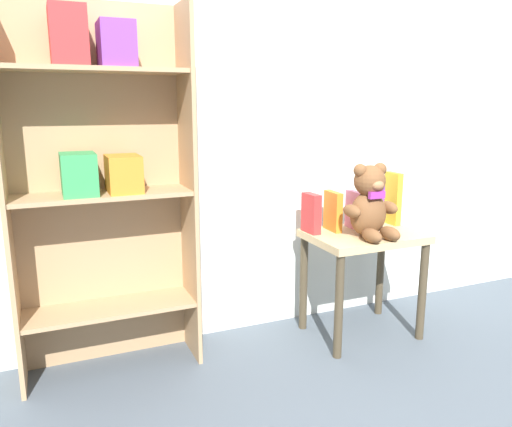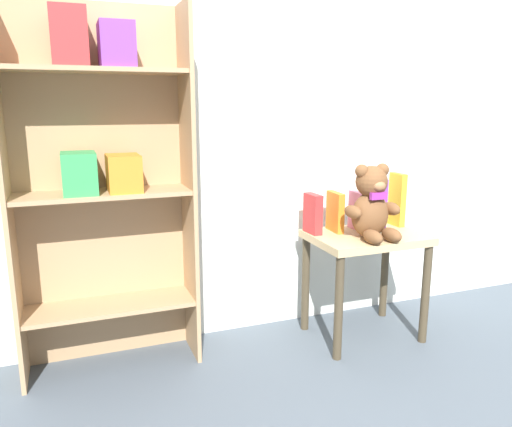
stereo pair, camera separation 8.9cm
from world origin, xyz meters
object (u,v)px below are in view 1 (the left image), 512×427
object	(u,v)px
book_standing_yellow	(393,198)
display_table	(363,251)
book_standing_pink	(354,210)
book_standing_red	(311,213)
book_standing_orange	(333,211)
teddy_bear	(370,204)
book_standing_purple	(375,202)
bookshelf_side	(99,169)

from	to	relation	value
book_standing_yellow	display_table	bearing A→B (deg)	-158.04
book_standing_pink	book_standing_yellow	world-z (taller)	book_standing_yellow
book_standing_red	book_standing_orange	distance (m)	0.12
display_table	teddy_bear	world-z (taller)	teddy_bear
display_table	book_standing_yellow	xyz separation A→B (m)	(0.24, 0.10, 0.23)
book_standing_orange	book_standing_purple	distance (m)	0.24
display_table	bookshelf_side	bearing A→B (deg)	171.28
book_standing_red	book_standing_yellow	size ratio (longest dim) A/B	0.71
bookshelf_side	teddy_bear	distance (m)	1.21
book_standing_red	book_standing_purple	world-z (taller)	book_standing_purple
book_standing_orange	book_standing_pink	distance (m)	0.12
book_standing_red	book_standing_yellow	world-z (taller)	book_standing_yellow
bookshelf_side	teddy_bear	world-z (taller)	bookshelf_side
book_standing_pink	book_standing_red	bearing A→B (deg)	179.01
book_standing_pink	book_standing_yellow	bearing A→B (deg)	3.83
bookshelf_side	book_standing_purple	distance (m)	1.33
teddy_bear	book_standing_red	world-z (taller)	teddy_bear
display_table	book_standing_orange	world-z (taller)	book_standing_orange
book_standing_red	book_standing_pink	bearing A→B (deg)	-6.20
bookshelf_side	display_table	distance (m)	1.29
book_standing_pink	display_table	bearing A→B (deg)	-87.60
book_standing_red	teddy_bear	bearing A→B (deg)	-42.32
book_standing_yellow	teddy_bear	bearing A→B (deg)	-147.87
book_standing_purple	book_standing_yellow	size ratio (longest dim) A/B	0.94
teddy_bear	book_standing_pink	distance (m)	0.17
bookshelf_side	book_standing_red	bearing A→B (deg)	-4.63
display_table	book_standing_orange	size ratio (longest dim) A/B	2.76
display_table	book_standing_red	world-z (taller)	book_standing_red
display_table	book_standing_yellow	distance (m)	0.34
display_table	book_standing_pink	xyz separation A→B (m)	(0.00, 0.09, 0.19)
display_table	book_standing_purple	xyz separation A→B (m)	(0.12, 0.08, 0.22)
bookshelf_side	teddy_bear	xyz separation A→B (m)	(1.17, -0.25, -0.19)
book_standing_orange	book_standing_yellow	xyz separation A→B (m)	(0.36, -0.00, 0.04)
book_standing_red	book_standing_orange	bearing A→B (deg)	-5.55
display_table	book_standing_purple	world-z (taller)	book_standing_purple
book_standing_purple	book_standing_yellow	world-z (taller)	book_standing_yellow
teddy_bear	bookshelf_side	bearing A→B (deg)	167.81
book_standing_orange	book_standing_purple	size ratio (longest dim) A/B	0.77
book_standing_yellow	book_standing_pink	bearing A→B (deg)	-178.94
teddy_bear	book_standing_orange	world-z (taller)	teddy_bear
book_standing_yellow	book_standing_purple	bearing A→B (deg)	-174.22
bookshelf_side	teddy_bear	bearing A→B (deg)	-12.19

